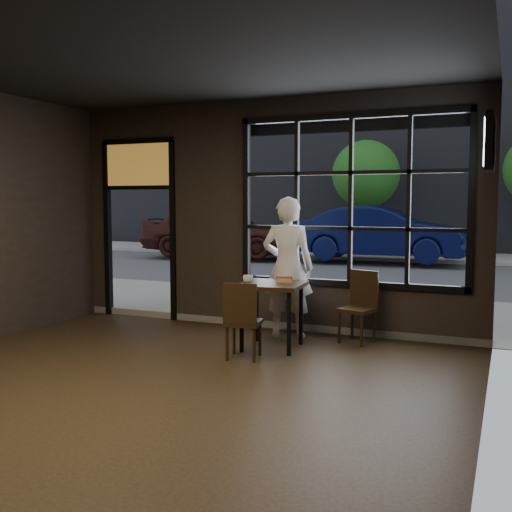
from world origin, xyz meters
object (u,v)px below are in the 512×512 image
at_px(cafe_table, 272,315).
at_px(chair_near, 244,320).
at_px(navy_car, 381,233).
at_px(man, 288,267).

bearing_deg(cafe_table, chair_near, -107.77).
height_order(cafe_table, chair_near, chair_near).
distance_m(cafe_table, navy_car, 10.36).
height_order(man, navy_car, man).
relative_size(man, navy_car, 0.39).
distance_m(chair_near, man, 1.33).
relative_size(chair_near, man, 0.48).
relative_size(cafe_table, navy_car, 0.17).
relative_size(cafe_table, chair_near, 0.91).
relative_size(cafe_table, man, 0.44).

